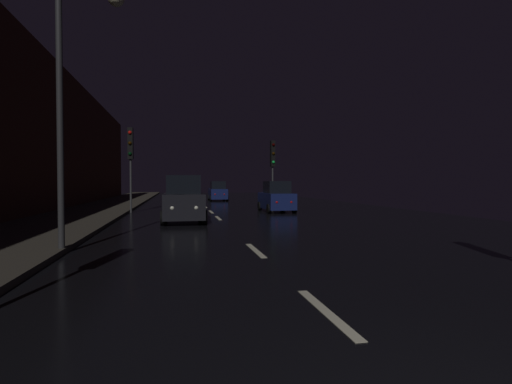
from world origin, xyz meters
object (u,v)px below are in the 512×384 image
object	(u,v)px
streetlamp_overhead	(79,76)
car_distant_taillights	(218,192)
traffic_light_far_right	(273,159)
car_approaching_headlights	(183,200)
traffic_light_far_left	(130,151)
car_parked_right_far	(276,198)

from	to	relation	value
streetlamp_overhead	car_distant_taillights	bearing A→B (deg)	77.08
traffic_light_far_right	car_distant_taillights	xyz separation A→B (m)	(-2.92, 10.97, -2.67)
streetlamp_overhead	car_approaching_headlights	size ratio (longest dim) A/B	1.60
traffic_light_far_left	car_parked_right_far	xyz separation A→B (m)	(8.84, -0.97, -2.88)
traffic_light_far_left	traffic_light_far_right	bearing A→B (deg)	110.89
traffic_light_far_left	car_approaching_headlights	world-z (taller)	traffic_light_far_left
car_parked_right_far	car_approaching_headlights	bearing A→B (deg)	131.04
car_approaching_headlights	car_distant_taillights	bearing A→B (deg)	169.68
traffic_light_far_right	car_approaching_headlights	xyz separation A→B (m)	(-6.61, -9.27, -2.56)
car_parked_right_far	traffic_light_far_right	bearing A→B (deg)	-10.78
car_distant_taillights	traffic_light_far_right	bearing A→B (deg)	-165.09
traffic_light_far_left	car_distant_taillights	distance (m)	15.98
traffic_light_far_left	car_approaching_headlights	bearing A→B (deg)	29.03
traffic_light_far_right	car_distant_taillights	bearing A→B (deg)	-170.50
traffic_light_far_right	car_distant_taillights	world-z (taller)	traffic_light_far_right
traffic_light_far_right	car_distant_taillights	distance (m)	11.66
streetlamp_overhead	car_distant_taillights	distance (m)	29.07
traffic_light_far_right	car_approaching_headlights	bearing A→B (deg)	-40.90
traffic_light_far_right	streetlamp_overhead	world-z (taller)	streetlamp_overhead
traffic_light_far_right	car_approaching_headlights	world-z (taller)	traffic_light_far_right
car_distant_taillights	car_parked_right_far	xyz separation A→B (m)	(2.12, -15.18, -0.01)
streetlamp_overhead	car_approaching_headlights	distance (m)	9.08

